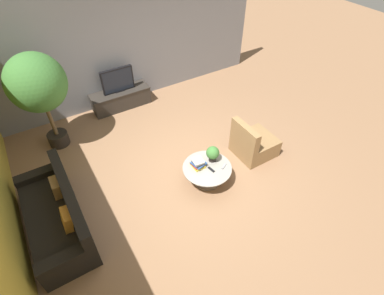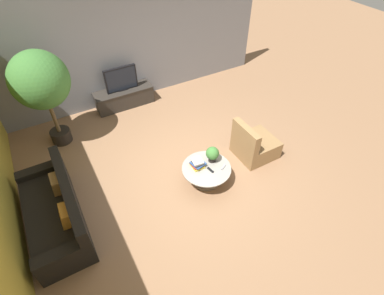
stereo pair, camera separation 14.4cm
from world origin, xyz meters
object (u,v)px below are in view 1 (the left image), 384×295
Objects in this scene: couch_by_wall at (58,216)px; potted_palm_tall at (37,85)px; media_console at (121,98)px; television at (118,80)px; coffee_table at (207,172)px; potted_plant_tabletop at (213,153)px; armchair_wicker at (253,144)px.

couch_by_wall is 2.57m from potted_palm_tall.
media_console is 1.86× the size of television.
couch_by_wall reaches higher than media_console.
potted_plant_tabletop is (0.19, 0.11, 0.30)m from coffee_table.
potted_palm_tall is (-1.74, -0.64, 0.74)m from television.
television is at bearing 98.00° from coffee_table.
potted_palm_tall is at bearing 167.35° from couch_by_wall.
potted_palm_tall reaches higher than couch_by_wall.
television reaches higher than media_console.
potted_palm_tall is 6.50× the size of potted_plant_tabletop.
potted_plant_tabletop is (0.66, -3.18, 0.33)m from media_console.
television is at bearing -90.00° from media_console.
potted_palm_tall reaches higher than armchair_wicker.
media_console is at bearing 101.63° from potted_plant_tabletop.
television is 0.93× the size of armchair_wicker.
couch_by_wall is 0.98× the size of potted_palm_tall.
television is 3.36m from coffee_table.
potted_plant_tabletop is (-1.08, -0.04, 0.30)m from armchair_wicker.
potted_palm_tall is at bearing -159.88° from media_console.
media_console is 0.69× the size of potted_palm_tall.
armchair_wicker reaches higher than coffee_table.
media_console is 0.52m from television.
armchair_wicker is 4.46m from potted_palm_tall.
television is 3.62m from armchair_wicker.
television is 0.37× the size of potted_palm_tall.
media_console is 1.73× the size of armchair_wicker.
armchair_wicker is 2.61× the size of potted_plant_tabletop.
potted_palm_tall is (-3.48, 2.50, 1.24)m from armchair_wicker.
potted_plant_tabletop is (2.90, -0.34, 0.29)m from couch_by_wall.
television is 2.43× the size of potted_plant_tabletop.
couch_by_wall is (-2.24, -2.85, 0.04)m from media_console.
armchair_wicker is (1.28, 0.15, 0.00)m from coffee_table.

